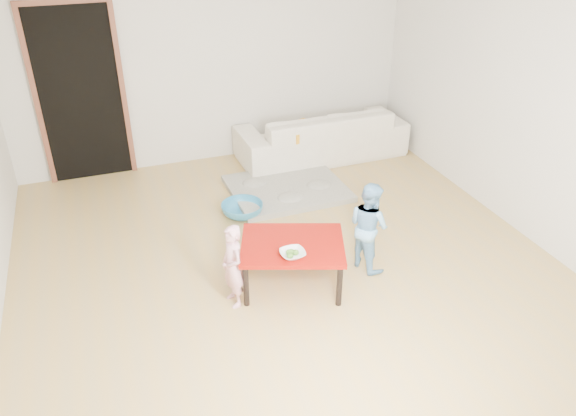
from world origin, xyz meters
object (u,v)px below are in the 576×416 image
red_table (292,264)px  bowl (293,254)px  basin (242,210)px  sofa (321,134)px  child_pink (233,266)px  child_blue (369,226)px

red_table → bowl: 0.32m
red_table → basin: bearing=93.7°
bowl → basin: size_ratio=0.46×
sofa → bowl: bearing=61.4°
child_pink → child_blue: 1.33m
sofa → child_pink: size_ratio=2.87×
child_blue → basin: child_blue is taller
sofa → basin: sofa is taller
bowl → basin: 1.59m
sofa → child_pink: child_pink is taller
sofa → child_pink: bearing=52.6°
bowl → sofa: bearing=62.6°
sofa → child_blue: size_ratio=2.51×
child_pink → basin: size_ratio=1.67×
child_blue → basin: size_ratio=1.91×
child_blue → basin: 1.59m
red_table → child_pink: 0.58m
sofa → child_blue: child_blue is taller
child_blue → bowl: bearing=89.9°
red_table → child_blue: child_blue is taller
child_pink → child_blue: size_ratio=0.88×
bowl → red_table: bearing=69.9°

